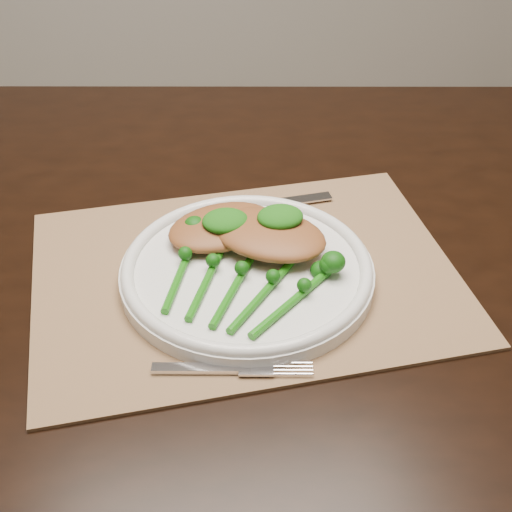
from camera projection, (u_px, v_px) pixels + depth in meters
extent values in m
cube|color=black|center=(247.00, 243.00, 0.95)|extent=(1.73, 1.16, 0.04)
cube|color=olive|center=(246.00, 275.00, 0.86)|extent=(0.52, 0.40, 0.00)
cylinder|color=silver|center=(247.00, 273.00, 0.85)|extent=(0.30, 0.30, 0.02)
torus|color=silver|center=(247.00, 266.00, 0.84)|extent=(0.30, 0.30, 0.02)
cube|color=silver|center=(215.00, 212.00, 0.96)|extent=(0.08, 0.02, 0.01)
cube|color=silver|center=(287.00, 201.00, 0.98)|extent=(0.13, 0.03, 0.00)
cube|color=silver|center=(196.00, 368.00, 0.73)|extent=(0.09, 0.03, 0.01)
ellipsoid|color=brown|center=(222.00, 227.00, 0.88)|extent=(0.16, 0.13, 0.03)
ellipsoid|color=brown|center=(268.00, 234.00, 0.86)|extent=(0.18, 0.17, 0.03)
ellipsoid|color=#0F490A|center=(225.00, 221.00, 0.86)|extent=(0.06, 0.05, 0.02)
ellipsoid|color=#0F490A|center=(280.00, 217.00, 0.86)|extent=(0.06, 0.05, 0.02)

